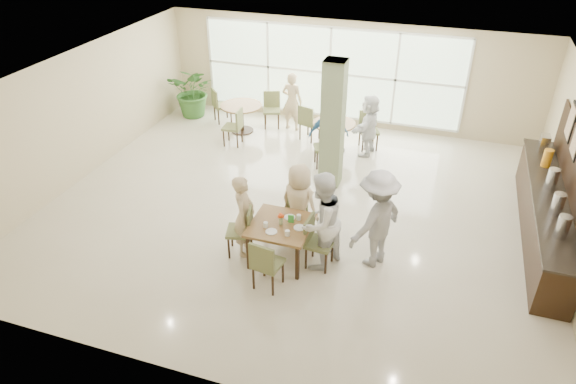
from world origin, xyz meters
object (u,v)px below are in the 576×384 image
(round_table_left, at_px, (241,111))
(potted_plant, at_px, (194,91))
(round_table_right, at_px, (334,130))
(teen_right, at_px, (321,221))
(adult_standing, at_px, (292,101))
(teen_far, at_px, (299,204))
(buffet_counter, at_px, (546,211))
(teen_left, at_px, (244,216))
(adult_a, at_px, (329,135))
(adult_b, at_px, (369,125))
(main_table, at_px, (281,228))
(teen_standing, at_px, (377,219))

(round_table_left, height_order, potted_plant, potted_plant)
(round_table_right, height_order, potted_plant, potted_plant)
(teen_right, xyz_separation_m, adult_standing, (-2.23, 5.32, -0.12))
(round_table_right, bearing_deg, teen_far, -85.78)
(buffet_counter, distance_m, teen_left, 5.60)
(round_table_left, height_order, adult_a, adult_a)
(round_table_right, bearing_deg, teen_left, -96.63)
(round_table_left, xyz_separation_m, buffet_counter, (7.23, -2.63, -0.02))
(round_table_left, bearing_deg, adult_b, -4.15)
(potted_plant, bearing_deg, teen_far, -45.99)
(round_table_right, relative_size, adult_a, 0.66)
(potted_plant, bearing_deg, main_table, -50.50)
(adult_a, bearing_deg, adult_standing, 106.36)
(round_table_right, bearing_deg, adult_a, -85.17)
(teen_far, bearing_deg, teen_left, 57.78)
(potted_plant, xyz_separation_m, teen_far, (4.56, -4.72, 0.05))
(buffet_counter, distance_m, teen_far, 4.61)
(buffet_counter, xyz_separation_m, adult_b, (-3.79, 2.38, 0.21))
(adult_a, bearing_deg, adult_b, 27.44)
(teen_far, bearing_deg, main_table, 97.75)
(adult_standing, bearing_deg, round_table_right, 151.70)
(potted_plant, bearing_deg, round_table_right, -12.15)
(potted_plant, xyz_separation_m, teen_left, (3.76, -5.39, 0.05))
(adult_b, bearing_deg, teen_left, -9.13)
(teen_left, bearing_deg, teen_far, -60.33)
(teen_far, bearing_deg, teen_standing, -171.71)
(buffet_counter, relative_size, teen_standing, 2.58)
(teen_right, bearing_deg, teen_standing, 134.95)
(teen_far, bearing_deg, round_table_left, -37.43)
(teen_left, height_order, adult_standing, adult_standing)
(buffet_counter, bearing_deg, teen_standing, -148.30)
(teen_far, relative_size, teen_standing, 0.86)
(teen_far, distance_m, adult_b, 3.95)
(teen_far, height_order, adult_standing, adult_standing)
(potted_plant, xyz_separation_m, adult_b, (5.12, -0.81, 0.03))
(teen_right, xyz_separation_m, teen_standing, (0.89, 0.35, 0.01))
(round_table_left, bearing_deg, adult_standing, 24.71)
(teen_right, distance_m, adult_b, 4.51)
(adult_a, bearing_deg, teen_standing, -85.91)
(teen_left, xyz_separation_m, adult_standing, (-0.86, 5.40, 0.01))
(round_table_left, height_order, teen_standing, teen_standing)
(buffet_counter, bearing_deg, adult_standing, 152.02)
(round_table_right, height_order, buffet_counter, buffet_counter)
(buffet_counter, relative_size, adult_standing, 2.98)
(teen_standing, relative_size, adult_b, 1.20)
(buffet_counter, relative_size, teen_far, 2.99)
(buffet_counter, bearing_deg, adult_b, 147.91)
(teen_right, distance_m, adult_standing, 5.77)
(adult_b, relative_size, adult_standing, 0.97)
(potted_plant, bearing_deg, adult_a, -21.85)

